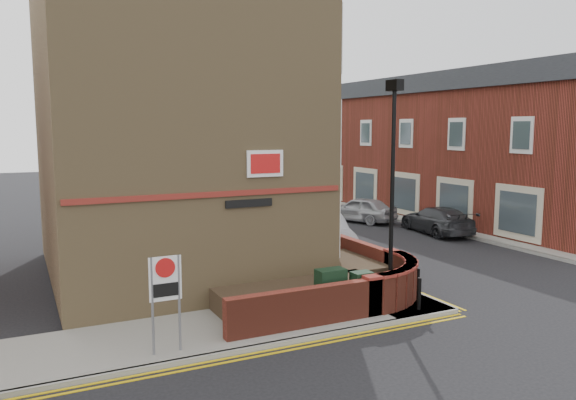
# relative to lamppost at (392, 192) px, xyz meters

# --- Properties ---
(ground) EXTENTS (120.00, 120.00, 0.00)m
(ground) POSITION_rel_lamppost_xyz_m (-1.60, -1.20, -3.34)
(ground) COLOR black
(ground) RESTS_ON ground
(pavement_corner) EXTENTS (13.00, 3.00, 0.12)m
(pavement_corner) POSITION_rel_lamppost_xyz_m (-5.10, 0.30, -3.28)
(pavement_corner) COLOR gray
(pavement_corner) RESTS_ON ground
(pavement_main) EXTENTS (2.00, 32.00, 0.12)m
(pavement_main) POSITION_rel_lamppost_xyz_m (0.40, 14.80, -3.28)
(pavement_main) COLOR gray
(pavement_main) RESTS_ON ground
(pavement_far) EXTENTS (4.00, 40.00, 0.12)m
(pavement_far) POSITION_rel_lamppost_xyz_m (11.40, 11.80, -3.28)
(pavement_far) COLOR gray
(pavement_far) RESTS_ON ground
(kerb_side) EXTENTS (13.00, 0.15, 0.12)m
(kerb_side) POSITION_rel_lamppost_xyz_m (-5.10, -1.20, -3.28)
(kerb_side) COLOR gray
(kerb_side) RESTS_ON ground
(kerb_main_near) EXTENTS (0.15, 32.00, 0.12)m
(kerb_main_near) POSITION_rel_lamppost_xyz_m (1.40, 14.80, -3.28)
(kerb_main_near) COLOR gray
(kerb_main_near) RESTS_ON ground
(kerb_main_far) EXTENTS (0.15, 40.00, 0.12)m
(kerb_main_far) POSITION_rel_lamppost_xyz_m (9.40, 11.80, -3.28)
(kerb_main_far) COLOR gray
(kerb_main_far) RESTS_ON ground
(yellow_lines_side) EXTENTS (13.00, 0.28, 0.01)m
(yellow_lines_side) POSITION_rel_lamppost_xyz_m (-5.10, -1.45, -3.34)
(yellow_lines_side) COLOR gold
(yellow_lines_side) RESTS_ON ground
(yellow_lines_main) EXTENTS (0.28, 32.00, 0.01)m
(yellow_lines_main) POSITION_rel_lamppost_xyz_m (1.65, 14.80, -3.34)
(yellow_lines_main) COLOR gold
(yellow_lines_main) RESTS_ON ground
(corner_building) EXTENTS (8.95, 10.40, 13.60)m
(corner_building) POSITION_rel_lamppost_xyz_m (-4.44, 6.80, 2.88)
(corner_building) COLOR #90754C
(corner_building) RESTS_ON ground
(garden_wall) EXTENTS (6.80, 6.00, 1.20)m
(garden_wall) POSITION_rel_lamppost_xyz_m (-1.60, 1.30, -3.34)
(garden_wall) COLOR maroon
(garden_wall) RESTS_ON ground
(lamppost) EXTENTS (0.25, 0.50, 6.30)m
(lamppost) POSITION_rel_lamppost_xyz_m (0.00, 0.00, 0.00)
(lamppost) COLOR black
(lamppost) RESTS_ON pavement_corner
(utility_cabinet_large) EXTENTS (0.80, 0.45, 1.20)m
(utility_cabinet_large) POSITION_rel_lamppost_xyz_m (-1.90, 0.10, -2.62)
(utility_cabinet_large) COLOR black
(utility_cabinet_large) RESTS_ON pavement_corner
(utility_cabinet_small) EXTENTS (0.55, 0.40, 1.10)m
(utility_cabinet_small) POSITION_rel_lamppost_xyz_m (-1.10, -0.20, -2.67)
(utility_cabinet_small) COLOR black
(utility_cabinet_small) RESTS_ON pavement_corner
(bollard_near) EXTENTS (0.11, 0.11, 0.90)m
(bollard_near) POSITION_rel_lamppost_xyz_m (0.40, -0.80, -2.77)
(bollard_near) COLOR black
(bollard_near) RESTS_ON pavement_corner
(bollard_far) EXTENTS (0.11, 0.11, 0.90)m
(bollard_far) POSITION_rel_lamppost_xyz_m (1.00, -0.00, -2.77)
(bollard_far) COLOR black
(bollard_far) RESTS_ON pavement_corner
(zone_sign) EXTENTS (0.72, 0.07, 2.20)m
(zone_sign) POSITION_rel_lamppost_xyz_m (-6.60, -0.70, -1.70)
(zone_sign) COLOR slate
(zone_sign) RESTS_ON pavement_corner
(far_terrace) EXTENTS (5.40, 30.40, 8.00)m
(far_terrace) POSITION_rel_lamppost_xyz_m (12.90, 15.80, 0.70)
(far_terrace) COLOR maroon
(far_terrace) RESTS_ON ground
(far_terrace_cream) EXTENTS (5.40, 12.40, 8.00)m
(far_terrace_cream) POSITION_rel_lamppost_xyz_m (12.90, 36.80, 0.71)
(far_terrace_cream) COLOR beige
(far_terrace_cream) RESTS_ON ground
(tree_near) EXTENTS (3.64, 3.65, 6.70)m
(tree_near) POSITION_rel_lamppost_xyz_m (0.40, 12.85, 1.36)
(tree_near) COLOR #382B1E
(tree_near) RESTS_ON pavement_main
(tree_mid) EXTENTS (4.03, 4.03, 7.42)m
(tree_mid) POSITION_rel_lamppost_xyz_m (0.40, 20.85, 1.85)
(tree_mid) COLOR #382B1E
(tree_mid) RESTS_ON pavement_main
(tree_far) EXTENTS (3.81, 3.81, 7.00)m
(tree_far) POSITION_rel_lamppost_xyz_m (0.40, 28.85, 1.57)
(tree_far) COLOR #382B1E
(tree_far) RESTS_ON pavement_main
(traffic_light_assembly) EXTENTS (0.20, 0.16, 4.20)m
(traffic_light_assembly) POSITION_rel_lamppost_xyz_m (0.80, 23.80, -0.56)
(traffic_light_assembly) COLOR black
(traffic_light_assembly) RESTS_ON pavement_main
(silver_car_near) EXTENTS (2.57, 4.78, 1.50)m
(silver_car_near) POSITION_rel_lamppost_xyz_m (2.14, 7.56, -2.60)
(silver_car_near) COLOR #9C9DA3
(silver_car_near) RESTS_ON ground
(red_car_main) EXTENTS (3.88, 5.24, 1.32)m
(red_car_main) POSITION_rel_lamppost_xyz_m (2.00, 21.44, -2.68)
(red_car_main) COLOR #A02F11
(red_car_main) RESTS_ON ground
(grey_car_far) EXTENTS (2.46, 4.76, 1.32)m
(grey_car_far) POSITION_rel_lamppost_xyz_m (8.90, 8.33, -2.68)
(grey_car_far) COLOR #2C2D31
(grey_car_far) RESTS_ON ground
(silver_car_far) EXTENTS (3.16, 4.35, 1.38)m
(silver_car_far) POSITION_rel_lamppost_xyz_m (7.40, 12.80, -2.66)
(silver_car_far) COLOR #A6A7AE
(silver_car_far) RESTS_ON ground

